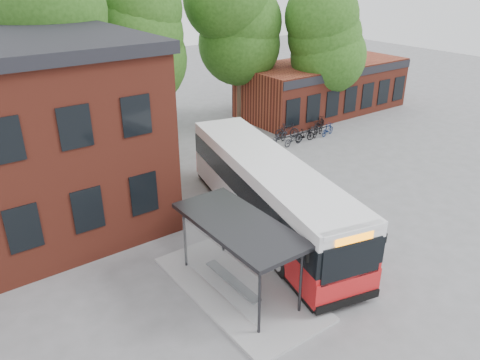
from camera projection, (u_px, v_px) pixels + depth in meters
ground at (307, 240)px, 20.84m from camera, size 100.00×100.00×0.00m
shop_row at (323, 87)px, 38.29m from camera, size 14.00×6.20×4.00m
bus_shelter at (239, 257)px, 17.09m from camera, size 3.60×7.00×2.90m
bike_rail at (304, 135)px, 33.06m from camera, size 5.20×0.10×0.38m
tree_0 at (44, 72)px, 27.01m from camera, size 7.92×7.92×11.00m
tree_1 at (147, 61)px, 31.62m from camera, size 7.92×7.92×10.40m
tree_2 at (240, 48)px, 34.52m from camera, size 7.92×7.92×11.00m
tree_3 at (326, 61)px, 34.65m from camera, size 7.04×7.04×9.28m
city_bus at (268, 194)px, 21.27m from camera, size 5.72×13.31×3.31m
bicycle_0 at (279, 136)px, 31.77m from camera, size 2.02×1.30×1.00m
bicycle_1 at (287, 131)px, 32.83m from camera, size 1.79×1.16×1.04m
bicycle_2 at (293, 139)px, 31.46m from camera, size 1.74×0.78×0.88m
bicycle_3 at (305, 135)px, 32.17m from camera, size 1.59×0.67×0.93m
bicycle_4 at (313, 129)px, 33.58m from camera, size 1.62×1.03×0.80m
bicycle_5 at (328, 129)px, 33.29m from camera, size 1.53×0.76×0.88m
bicycle_6 at (318, 131)px, 33.14m from camera, size 1.67×1.15×0.83m
bicycle_7 at (320, 123)px, 34.69m from camera, size 1.54×0.86×0.89m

